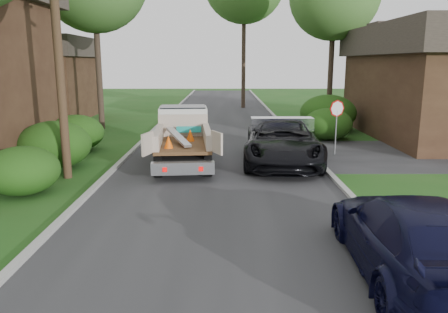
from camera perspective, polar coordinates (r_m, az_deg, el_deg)
name	(u,v)px	position (r m, az deg, el deg)	size (l,w,h in m)	color
ground	(218,229)	(11.12, -0.84, -9.43)	(120.00, 120.00, 0.00)	#1B4C15
road	(220,150)	(20.75, -0.51, 0.81)	(8.00, 90.00, 0.02)	#28282B
curb_left	(134,149)	(21.17, -11.68, 0.93)	(0.20, 90.00, 0.12)	#9E9E99
curb_right	(306,149)	(21.11, 10.69, 0.95)	(0.20, 90.00, 0.12)	#9E9E99
stop_sign	(337,116)	(20.13, 14.50, 5.18)	(0.71, 0.32, 2.48)	slate
utility_pole	(57,30)	(16.35, -20.99, 15.18)	(2.42, 1.25, 10.00)	#382619
house_left_far	(36,77)	(35.11, -23.33, 9.50)	(7.56, 7.56, 6.00)	#352115
hedge_left_a	(22,171)	(15.14, -24.88, -1.68)	(2.34, 2.34, 1.53)	#1A440F
hedge_left_b	(54,145)	(18.38, -21.31, 1.44)	(2.86, 2.86, 1.87)	#1A440F
hedge_left_c	(76,133)	(21.73, -18.77, 2.94)	(2.60, 2.60, 1.70)	#1A440F
hedge_right_a	(328,124)	(24.24, 13.42, 4.15)	(2.60, 2.60, 1.70)	#1A440F
hedge_right_b	(328,113)	(27.26, 13.43, 5.55)	(3.38, 3.38, 2.21)	#1A440F
flatbed_truck	(183,132)	(18.57, -5.35, 3.15)	(2.88, 6.00, 2.21)	black
black_pickup	(283,142)	(18.10, 7.68, 1.92)	(3.01, 6.53, 1.82)	black
navy_suv	(414,237)	(9.25, 23.54, -9.64)	(2.29, 5.63, 1.63)	black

